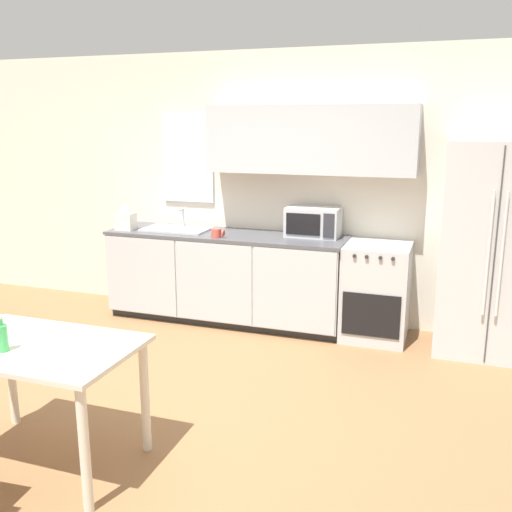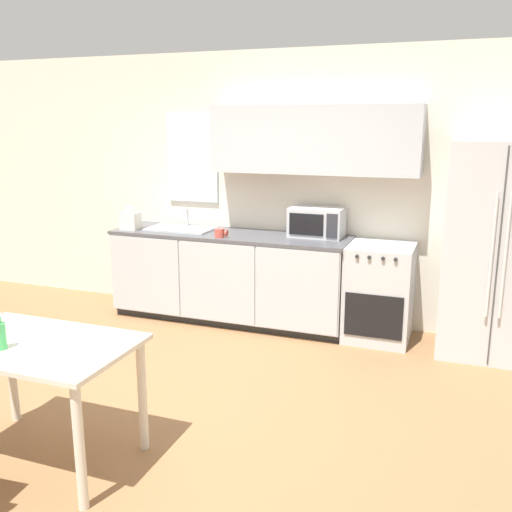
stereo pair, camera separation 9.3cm
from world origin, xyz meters
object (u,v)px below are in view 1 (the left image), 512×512
at_px(coffee_mug, 217,233).
at_px(refrigerator, 492,250).
at_px(oven_range, 376,291).
at_px(drink_bottle, 2,337).
at_px(dining_table, 39,363).
at_px(microwave, 313,222).

bearing_deg(coffee_mug, refrigerator, 4.97).
relative_size(oven_range, coffee_mug, 6.86).
distance_m(coffee_mug, drink_bottle, 2.64).
bearing_deg(drink_bottle, oven_range, 59.21).
bearing_deg(oven_range, dining_table, -120.33).
bearing_deg(drink_bottle, refrigerator, 46.69).
bearing_deg(dining_table, refrigerator, 46.47).
height_order(microwave, coffee_mug, microwave).
xyz_separation_m(oven_range, microwave, (-0.65, 0.12, 0.61)).
relative_size(refrigerator, microwave, 3.60).
relative_size(oven_range, dining_table, 0.79).
height_order(refrigerator, drink_bottle, refrigerator).
height_order(oven_range, refrigerator, refrigerator).
relative_size(dining_table, drink_bottle, 5.37).
bearing_deg(coffee_mug, drink_bottle, -94.28).
xyz_separation_m(oven_range, coffee_mug, (-1.51, -0.24, 0.51)).
distance_m(refrigerator, dining_table, 3.74).
bearing_deg(refrigerator, drink_bottle, -133.31).
relative_size(refrigerator, coffee_mug, 14.13).
height_order(oven_range, coffee_mug, coffee_mug).
xyz_separation_m(refrigerator, drink_bottle, (-2.68, -2.84, -0.09)).
height_order(coffee_mug, dining_table, coffee_mug).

